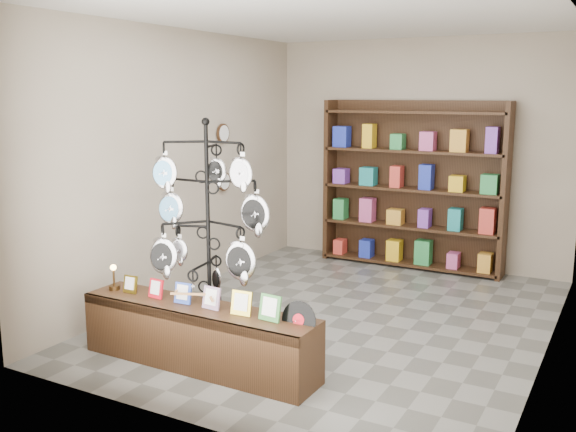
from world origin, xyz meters
name	(u,v)px	position (x,y,z in m)	size (l,w,h in m)	color
ground	(340,317)	(0.00, 0.00, 0.00)	(5.00, 5.00, 0.00)	slate
room_envelope	(343,138)	(0.00, 0.00, 1.85)	(5.00, 5.00, 5.00)	#AB9E89
display_tree	(208,222)	(-0.61, -1.44, 1.21)	(1.11, 1.10, 2.09)	black
front_shelf	(198,336)	(-0.56, -1.68, 0.27)	(2.18, 0.47, 0.77)	black
back_shelving	(412,190)	(0.00, 2.30, 1.03)	(2.42, 0.36, 2.20)	black
wall_clocks	(223,157)	(-1.97, 0.80, 1.50)	(0.03, 0.24, 0.84)	black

